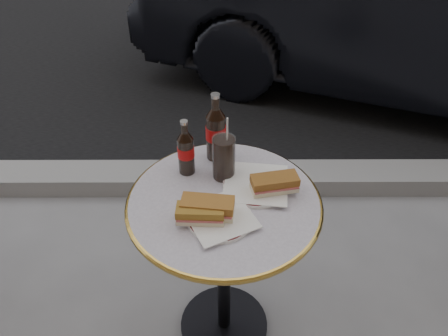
{
  "coord_description": "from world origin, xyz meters",
  "views": [
    {
      "loc": [
        -0.0,
        -1.0,
        1.68
      ],
      "look_at": [
        0.0,
        0.05,
        0.82
      ],
      "focal_mm": 35.0,
      "sensor_mm": 36.0,
      "label": 1
    }
  ],
  "objects_px": {
    "plate_left": "(220,218)",
    "parked_car": "(440,1)",
    "cola_bottle_left": "(186,147)",
    "cola_bottle_right": "(216,127)",
    "bistro_table": "(224,272)",
    "plate_right": "(256,185)",
    "cola_glass": "(224,158)"
  },
  "relations": [
    {
      "from": "plate_left",
      "to": "parked_car",
      "type": "bearing_deg",
      "value": 54.83
    },
    {
      "from": "cola_bottle_left",
      "to": "cola_bottle_right",
      "type": "relative_size",
      "value": 0.81
    },
    {
      "from": "plate_left",
      "to": "cola_bottle_right",
      "type": "height_order",
      "value": "cola_bottle_right"
    },
    {
      "from": "bistro_table",
      "to": "plate_right",
      "type": "bearing_deg",
      "value": 31.15
    },
    {
      "from": "cola_bottle_left",
      "to": "bistro_table",
      "type": "bearing_deg",
      "value": -48.49
    },
    {
      "from": "plate_left",
      "to": "cola_glass",
      "type": "relative_size",
      "value": 1.26
    },
    {
      "from": "plate_right",
      "to": "cola_glass",
      "type": "bearing_deg",
      "value": 152.9
    },
    {
      "from": "plate_right",
      "to": "parked_car",
      "type": "bearing_deg",
      "value": 55.02
    },
    {
      "from": "plate_left",
      "to": "parked_car",
      "type": "distance_m",
      "value": 2.6
    },
    {
      "from": "bistro_table",
      "to": "cola_bottle_left",
      "type": "height_order",
      "value": "cola_bottle_left"
    },
    {
      "from": "cola_glass",
      "to": "parked_car",
      "type": "xyz_separation_m",
      "value": [
        1.49,
        1.93,
        -0.13
      ]
    },
    {
      "from": "plate_right",
      "to": "cola_bottle_right",
      "type": "relative_size",
      "value": 0.85
    },
    {
      "from": "cola_bottle_right",
      "to": "cola_glass",
      "type": "height_order",
      "value": "cola_bottle_right"
    },
    {
      "from": "plate_right",
      "to": "cola_bottle_left",
      "type": "distance_m",
      "value": 0.26
    },
    {
      "from": "cola_bottle_left",
      "to": "parked_car",
      "type": "xyz_separation_m",
      "value": [
        1.61,
        1.9,
        -0.15
      ]
    },
    {
      "from": "cola_glass",
      "to": "parked_car",
      "type": "height_order",
      "value": "parked_car"
    },
    {
      "from": "bistro_table",
      "to": "cola_glass",
      "type": "bearing_deg",
      "value": 90.21
    },
    {
      "from": "cola_bottle_right",
      "to": "cola_glass",
      "type": "distance_m",
      "value": 0.12
    },
    {
      "from": "cola_glass",
      "to": "parked_car",
      "type": "distance_m",
      "value": 2.44
    },
    {
      "from": "cola_bottle_right",
      "to": "parked_car",
      "type": "height_order",
      "value": "parked_car"
    },
    {
      "from": "bistro_table",
      "to": "plate_left",
      "type": "height_order",
      "value": "plate_left"
    },
    {
      "from": "cola_bottle_left",
      "to": "plate_right",
      "type": "bearing_deg",
      "value": -19.01
    },
    {
      "from": "parked_car",
      "to": "cola_bottle_left",
      "type": "bearing_deg",
      "value": 160.7
    },
    {
      "from": "cola_bottle_right",
      "to": "parked_car",
      "type": "bearing_deg",
      "value": 50.21
    },
    {
      "from": "bistro_table",
      "to": "cola_bottle_right",
      "type": "bearing_deg",
      "value": 97.0
    },
    {
      "from": "plate_right",
      "to": "parked_car",
      "type": "relative_size",
      "value": 0.05
    },
    {
      "from": "bistro_table",
      "to": "cola_bottle_left",
      "type": "bearing_deg",
      "value": 131.51
    },
    {
      "from": "bistro_table",
      "to": "cola_bottle_right",
      "type": "relative_size",
      "value": 2.91
    },
    {
      "from": "plate_left",
      "to": "parked_car",
      "type": "height_order",
      "value": "parked_car"
    },
    {
      "from": "plate_left",
      "to": "plate_right",
      "type": "relative_size",
      "value": 0.91
    },
    {
      "from": "cola_bottle_left",
      "to": "cola_glass",
      "type": "distance_m",
      "value": 0.13
    },
    {
      "from": "plate_left",
      "to": "cola_bottle_right",
      "type": "bearing_deg",
      "value": 92.78
    }
  ]
}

